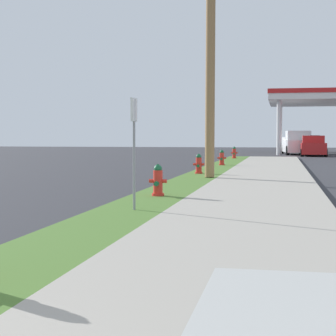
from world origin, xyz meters
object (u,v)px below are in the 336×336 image
(car_red_by_near_pump, at_px, (313,147))
(truck_white_at_forecourt, at_px, (297,144))
(fire_hydrant_fourth, at_px, (222,158))
(utility_pole_midground, at_px, (211,32))
(street_sign_post, at_px, (134,130))
(fire_hydrant_third, at_px, (199,165))
(fire_hydrant_fifth, at_px, (234,153))
(fire_hydrant_second, at_px, (158,182))

(car_red_by_near_pump, distance_m, truck_white_at_forecourt, 3.85)
(fire_hydrant_fourth, xyz_separation_m, utility_pole_midground, (0.43, -8.34, 4.63))
(fire_hydrant_fourth, xyz_separation_m, street_sign_post, (0.10, -17.55, 1.19))
(fire_hydrant_third, relative_size, fire_hydrant_fourth, 1.00)
(fire_hydrant_fifth, bearing_deg, fire_hydrant_second, -89.74)
(fire_hydrant_fourth, distance_m, car_red_by_near_pump, 18.69)
(fire_hydrant_fourth, bearing_deg, street_sign_post, -89.69)
(car_red_by_near_pump, bearing_deg, fire_hydrant_third, -102.46)
(fire_hydrant_second, distance_m, fire_hydrant_fifth, 23.84)
(fire_hydrant_third, relative_size, utility_pole_midground, 0.08)
(fire_hydrant_third, xyz_separation_m, truck_white_at_forecourt, (4.29, 28.24, 0.47))
(fire_hydrant_second, distance_m, fire_hydrant_third, 8.30)
(fire_hydrant_second, xyz_separation_m, fire_hydrant_fifth, (-0.11, 23.84, 0.00))
(fire_hydrant_second, bearing_deg, fire_hydrant_fifth, 90.26)
(street_sign_post, bearing_deg, car_red_by_near_pump, 81.76)
(utility_pole_midground, bearing_deg, fire_hydrant_second, -93.77)
(car_red_by_near_pump, relative_size, truck_white_at_forecourt, 0.81)
(fire_hydrant_second, xyz_separation_m, fire_hydrant_fourth, (0.00, 14.93, 0.00))
(fire_hydrant_fourth, xyz_separation_m, fire_hydrant_fifth, (-0.11, 8.90, 0.00))
(fire_hydrant_second, xyz_separation_m, truck_white_at_forecourt, (4.09, 36.54, 0.47))
(utility_pole_midground, bearing_deg, fire_hydrant_fifth, 91.80)
(fire_hydrant_fifth, xyz_separation_m, car_red_by_near_pump, (5.34, 9.04, 0.28))
(fire_hydrant_second, relative_size, street_sign_post, 0.35)
(fire_hydrant_second, xyz_separation_m, car_red_by_near_pump, (5.23, 32.87, 0.28))
(utility_pole_midground, xyz_separation_m, truck_white_at_forecourt, (3.65, 29.95, -4.16))
(fire_hydrant_fourth, bearing_deg, car_red_by_near_pump, 73.74)
(fire_hydrant_second, height_order, truck_white_at_forecourt, truck_white_at_forecourt)
(fire_hydrant_second, relative_size, utility_pole_midground, 0.08)
(car_red_by_near_pump, height_order, truck_white_at_forecourt, truck_white_at_forecourt)
(fire_hydrant_fifth, height_order, truck_white_at_forecourt, truck_white_at_forecourt)
(fire_hydrant_second, height_order, fire_hydrant_fifth, same)
(fire_hydrant_third, bearing_deg, car_red_by_near_pump, 77.54)
(fire_hydrant_fifth, relative_size, car_red_by_near_pump, 0.17)
(fire_hydrant_fifth, relative_size, truck_white_at_forecourt, 0.13)
(fire_hydrant_fourth, height_order, street_sign_post, street_sign_post)
(fire_hydrant_second, bearing_deg, car_red_by_near_pump, 80.96)
(truck_white_at_forecourt, bearing_deg, fire_hydrant_second, -96.38)
(fire_hydrant_third, bearing_deg, truck_white_at_forecourt, 81.37)
(fire_hydrant_third, distance_m, car_red_by_near_pump, 25.17)
(fire_hydrant_second, xyz_separation_m, street_sign_post, (0.10, -2.62, 1.19))
(fire_hydrant_fifth, xyz_separation_m, utility_pole_midground, (0.54, -17.25, 4.63))
(fire_hydrant_third, height_order, car_red_by_near_pump, car_red_by_near_pump)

